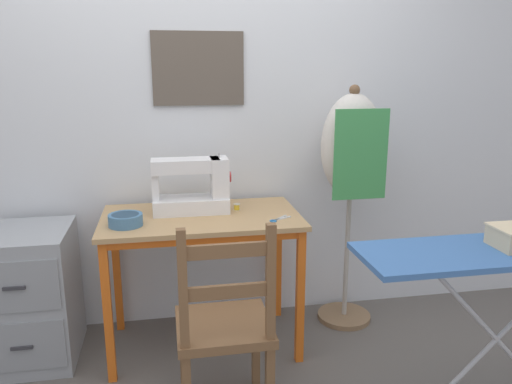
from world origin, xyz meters
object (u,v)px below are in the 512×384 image
thread_spool_near_machine (237,207)px  dress_form (352,156)px  fabric_bowl (126,220)px  scissors (277,220)px  sewing_machine (195,187)px  filing_cabinet (31,295)px  ironing_board (507,257)px  wooden_chair (224,328)px

thread_spool_near_machine → dress_form: dress_form is taller
fabric_bowl → thread_spool_near_machine: size_ratio=4.45×
scissors → thread_spool_near_machine: thread_spool_near_machine is taller
sewing_machine → filing_cabinet: size_ratio=0.59×
fabric_bowl → filing_cabinet: 0.68m
filing_cabinet → dress_form: dress_form is taller
fabric_bowl → ironing_board: 1.71m
scissors → thread_spool_near_machine: (-0.18, 0.21, 0.02)m
thread_spool_near_machine → filing_cabinet: thread_spool_near_machine is taller
scissors → ironing_board: ironing_board is taller
scissors → wooden_chair: wooden_chair is taller
wooden_chair → ironing_board: (1.13, -0.21, 0.32)m
wooden_chair → dress_form: size_ratio=0.66×
thread_spool_near_machine → dress_form: size_ratio=0.03×
fabric_bowl → filing_cabinet: size_ratio=0.23×
scissors → dress_form: (0.50, 0.28, 0.26)m
sewing_machine → wooden_chair: size_ratio=0.45×
fabric_bowl → sewing_machine: bearing=27.3°
thread_spool_near_machine → filing_cabinet: (-1.09, -0.02, -0.42)m
thread_spool_near_machine → filing_cabinet: size_ratio=0.05×
wooden_chair → filing_cabinet: wooden_chair is taller
fabric_bowl → ironing_board: (1.55, -0.73, -0.02)m
dress_form → ironing_board: size_ratio=1.14×
scissors → ironing_board: (0.80, -0.68, 0.01)m
filing_cabinet → ironing_board: (2.06, -0.88, 0.41)m
thread_spool_near_machine → ironing_board: 1.33m
dress_form → ironing_board: 1.05m
sewing_machine → filing_cabinet: (-0.87, -0.03, -0.53)m
fabric_bowl → filing_cabinet: bearing=164.0°
fabric_bowl → scissors: bearing=-3.5°
scissors → dress_form: size_ratio=0.09×
filing_cabinet → dress_form: (1.76, 0.09, 0.66)m
dress_form → filing_cabinet: bearing=-177.1°
wooden_chair → ironing_board: 1.19m
fabric_bowl → wooden_chair: 0.75m
scissors → wooden_chair: bearing=-125.2°
sewing_machine → filing_cabinet: bearing=-177.7°
scissors → thread_spool_near_machine: bearing=129.4°
scissors → wooden_chair: size_ratio=0.13×
sewing_machine → scissors: (0.40, -0.23, -0.13)m
sewing_machine → wooden_chair: 0.83m
sewing_machine → thread_spool_near_machine: 0.25m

